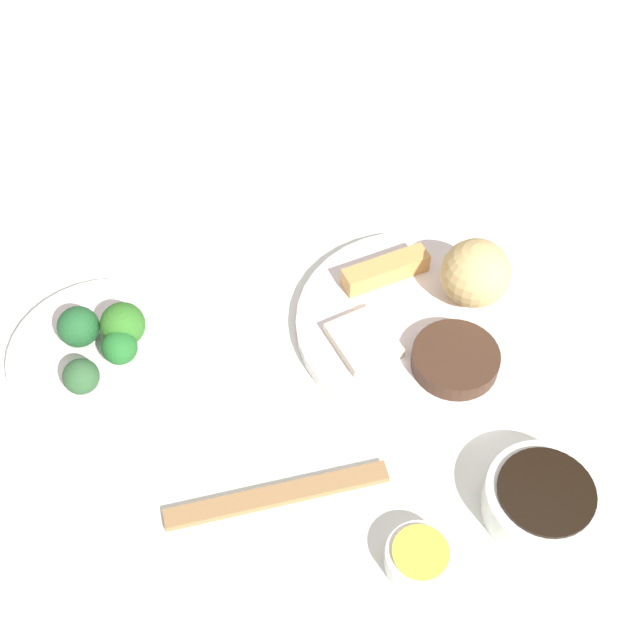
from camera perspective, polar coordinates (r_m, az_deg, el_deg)
tabletop at (r=0.92m, az=5.15°, el=-2.99°), size 2.20×2.20×0.02m
main_plate at (r=0.94m, az=6.58°, el=-0.26°), size 0.27×0.27×0.02m
rice_scoop at (r=0.93m, az=10.43°, el=3.11°), size 0.08×0.08×0.08m
spring_roll at (r=0.96m, az=4.44°, el=3.37°), size 0.10×0.06×0.02m
crab_rangoon_wonton at (r=0.90m, az=2.95°, el=-1.37°), size 0.08×0.09×0.01m
stir_fry_heap at (r=0.89m, az=9.10°, el=-2.63°), size 0.09×0.09×0.02m
broccoli_plate at (r=0.94m, az=-14.46°, el=-2.14°), size 0.20×0.20×0.01m
broccoli_floret_0 at (r=0.92m, az=-13.14°, el=-0.28°), size 0.05×0.05×0.05m
broccoli_floret_1 at (r=0.90m, az=-13.38°, el=-2.01°), size 0.04×0.04×0.04m
broccoli_floret_2 at (r=0.93m, az=-15.96°, el=-0.44°), size 0.04×0.04×0.04m
broccoli_floret_4 at (r=0.89m, az=-15.80°, el=-3.67°), size 0.04×0.04×0.04m
soy_sauce_bowl at (r=0.83m, az=14.74°, el=-11.72°), size 0.11×0.11×0.04m
soy_sauce_bowl_liquid at (r=0.81m, az=15.03°, el=-11.10°), size 0.09×0.09×0.00m
sauce_ramekin_hot_mustard at (r=0.79m, az=6.39°, el=-15.67°), size 0.06×0.06×0.02m
sauce_ramekin_hot_mustard_liquid at (r=0.78m, az=6.48°, el=-15.28°), size 0.05×0.05×0.00m
chopsticks_pair at (r=0.82m, az=-2.87°, el=-11.71°), size 0.22×0.07×0.01m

